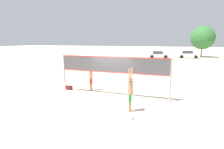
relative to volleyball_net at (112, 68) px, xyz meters
name	(u,v)px	position (x,y,z in m)	size (l,w,h in m)	color
ground_plane	(112,96)	(0.00, 0.00, -1.82)	(200.00, 200.00, 0.00)	beige
volleyball_net	(112,68)	(0.00, 0.00, 0.00)	(7.10, 0.10, 2.51)	gray
player_spiker	(130,89)	(1.68, -2.11, -0.65)	(0.28, 0.71, 2.20)	tan
player_blocker	(91,75)	(-1.79, 0.63, -0.71)	(0.28, 0.70, 2.10)	tan
volleyball	(131,116)	(1.94, -2.93, -1.70)	(0.23, 0.23, 0.23)	white
gear_bag	(69,88)	(-3.43, 0.34, -1.68)	(0.50, 0.24, 0.27)	maroon
parked_car_mid	(158,55)	(0.68, 26.59, -1.19)	(4.50, 2.44, 1.38)	#B7B7BC
parked_car_far	(188,55)	(6.36, 28.49, -1.15)	(4.37, 2.13, 1.47)	silver
tree_right_cluster	(203,38)	(9.20, 31.70, 2.25)	(4.85, 4.85, 6.50)	brown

